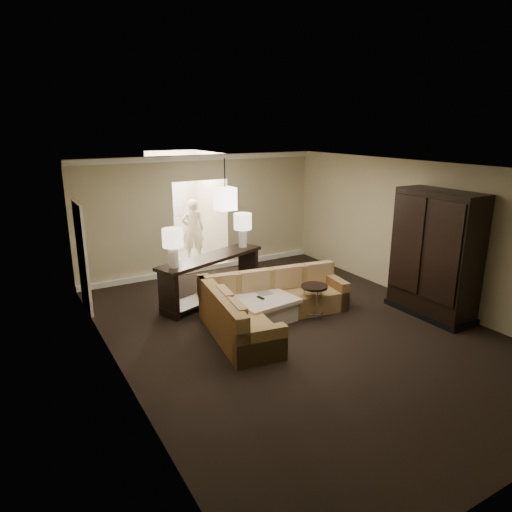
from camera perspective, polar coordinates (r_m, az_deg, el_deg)
ground at (r=8.12m, az=5.01°, el=-9.22°), size 8.00×8.00×0.00m
wall_back at (r=11.04m, az=-6.84°, el=5.22°), size 6.00×0.04×2.80m
wall_left at (r=6.44m, az=-17.12°, el=-3.33°), size 0.04×8.00×2.80m
wall_right at (r=9.64m, az=20.01°, el=2.75°), size 0.04×8.00×2.80m
ceiling at (r=7.37m, az=5.55°, el=10.86°), size 6.00×8.00×0.02m
crown_molding at (r=10.83m, az=-6.97°, el=12.10°), size 6.00×0.10×0.12m
baseboard at (r=11.33m, az=-6.51°, el=-1.49°), size 6.00×0.10×0.12m
side_door at (r=9.19m, az=-20.88°, el=-0.21°), size 0.05×0.90×2.10m
foyer at (r=12.28m, az=-9.34°, el=5.75°), size 1.44×2.02×2.80m
sectional_sofa at (r=8.24m, az=1.19°, el=-6.25°), size 3.03×2.30×0.83m
coffee_table at (r=8.46m, az=0.66°, el=-6.43°), size 1.18×1.18×0.45m
console_table at (r=9.21m, az=-5.56°, el=-2.32°), size 2.50×1.35×0.95m
armoire at (r=8.98m, az=21.45°, el=-0.14°), size 0.70×1.63×2.35m
drink_table at (r=8.54m, az=7.27°, el=-4.77°), size 0.49×0.49×0.61m
table_lamp_left at (r=8.37m, az=-10.35°, el=1.76°), size 0.38×0.38×0.72m
table_lamp_right at (r=9.64m, az=-1.67°, el=3.92°), size 0.38×0.38×0.72m
pendant_light at (r=9.78m, az=-3.88°, el=7.18°), size 0.38×0.38×1.09m
person at (r=12.10m, az=-7.90°, el=3.68°), size 0.75×0.62×1.79m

